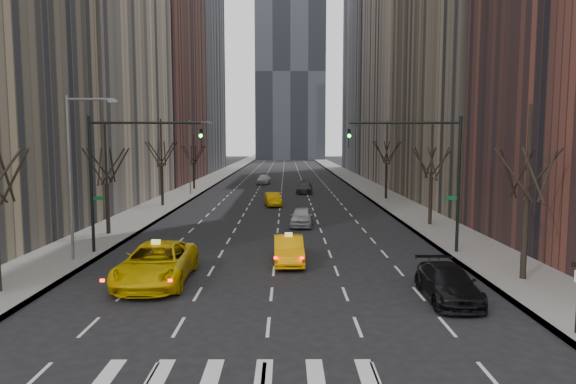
{
  "coord_description": "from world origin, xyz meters",
  "views": [
    {
      "loc": [
        0.66,
        -18.01,
        6.74
      ],
      "look_at": [
        0.76,
        14.08,
        3.5
      ],
      "focal_mm": 32.0,
      "sensor_mm": 36.0,
      "label": 1
    }
  ],
  "objects_px": {
    "taxi_sedan": "(289,250)",
    "parked_suv_black": "(448,283)",
    "silver_sedan_ahead": "(302,217)",
    "taxi_suv": "(157,264)"
  },
  "relations": [
    {
      "from": "taxi_sedan",
      "to": "silver_sedan_ahead",
      "type": "xyz_separation_m",
      "value": [
        1.09,
        12.36,
        -0.01
      ]
    },
    {
      "from": "parked_suv_black",
      "to": "taxi_suv",
      "type": "bearing_deg",
      "value": 169.63
    },
    {
      "from": "taxi_sedan",
      "to": "parked_suv_black",
      "type": "distance_m",
      "value": 9.35
    },
    {
      "from": "taxi_suv",
      "to": "parked_suv_black",
      "type": "bearing_deg",
      "value": -12.31
    },
    {
      "from": "taxi_sedan",
      "to": "parked_suv_black",
      "type": "xyz_separation_m",
      "value": [
        6.72,
        -6.49,
        -0.03
      ]
    },
    {
      "from": "silver_sedan_ahead",
      "to": "parked_suv_black",
      "type": "distance_m",
      "value": 19.68
    },
    {
      "from": "taxi_suv",
      "to": "silver_sedan_ahead",
      "type": "relative_size",
      "value": 1.55
    },
    {
      "from": "taxi_sedan",
      "to": "silver_sedan_ahead",
      "type": "bearing_deg",
      "value": 83.21
    },
    {
      "from": "silver_sedan_ahead",
      "to": "taxi_sedan",
      "type": "bearing_deg",
      "value": -90.09
    },
    {
      "from": "silver_sedan_ahead",
      "to": "parked_suv_black",
      "type": "relative_size",
      "value": 0.87
    }
  ]
}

